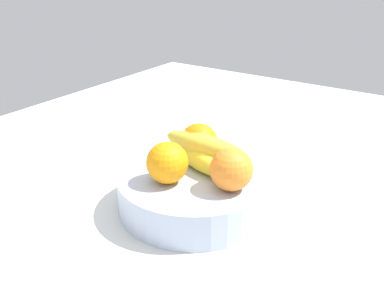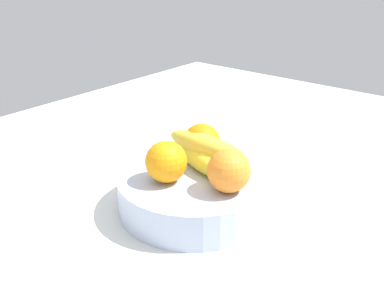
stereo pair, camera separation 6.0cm
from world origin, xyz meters
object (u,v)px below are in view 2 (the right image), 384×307
object	(u,v)px
orange_front_left	(166,162)
banana_bunch	(202,152)
orange_front_right	(229,171)
fruit_bowl	(192,191)
orange_center	(202,143)

from	to	relation	value
orange_front_left	banana_bunch	size ratio (longest dim) A/B	0.38
orange_front_left	orange_front_right	bearing A→B (deg)	110.82
banana_bunch	orange_front_right	bearing A→B (deg)	65.35
fruit_bowl	orange_front_left	world-z (taller)	orange_front_left
banana_bunch	fruit_bowl	bearing A→B (deg)	5.47
orange_center	banana_bunch	bearing A→B (deg)	41.08
fruit_bowl	orange_front_left	distance (cm)	8.12
fruit_bowl	orange_center	size ratio (longest dim) A/B	3.77
orange_center	banana_bunch	world-z (taller)	orange_center
orange_front_right	banana_bunch	world-z (taller)	orange_front_right
fruit_bowl	orange_center	world-z (taller)	orange_center
orange_center	banana_bunch	distance (cm)	3.14
orange_front_right	orange_center	world-z (taller)	same
fruit_bowl	orange_front_right	world-z (taller)	orange_front_right
banana_bunch	orange_front_left	bearing A→B (deg)	-12.36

